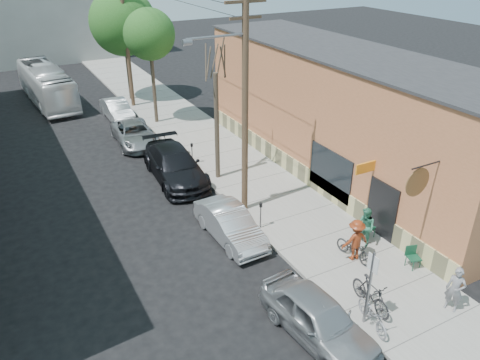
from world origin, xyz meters
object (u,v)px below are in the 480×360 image
tree_bare (217,127)px  parked_bike_b (373,314)px  patron_grey (455,289)px  car_0 (318,318)px  utility_pole_near (244,101)px  car_2 (175,165)px  bus (47,85)px  car_1 (230,224)px  sign_post (370,282)px  car_4 (117,110)px  car_3 (135,134)px  patron_green (365,227)px  patio_chair_b (414,258)px  parked_bike_a (371,294)px  cyclist (355,240)px  tree_leafy_mid (149,35)px  parking_meter_near (261,211)px  patio_chair_a (368,227)px  parking_meter_far (192,150)px  tree_leafy_far (123,22)px

tree_bare → parked_bike_b: size_ratio=3.24×
patron_grey → car_0: size_ratio=0.38×
utility_pole_near → car_0: bearing=-102.0°
car_2 → bus: 17.67m
car_0 → car_2: car_2 is taller
patron_grey → car_0: 4.89m
car_2 → car_1: bearing=-86.3°
car_1 → car_2: (0.00, 6.34, 0.14)m
sign_post → car_4: bearing=94.1°
parked_bike_b → car_3: car_3 is taller
car_1 → parked_bike_b: bearing=-77.8°
patron_green → car_1: patron_green is taller
patio_chair_b → patron_grey: (-0.61, -2.30, 0.40)m
car_0 → car_1: 6.28m
utility_pole_near → parked_bike_a: utility_pole_near is taller
patio_chair_b → patron_grey: bearing=-87.2°
cyclist → car_3: size_ratio=0.36×
tree_bare → parked_bike_b: 12.40m
tree_leafy_mid → bus: (-5.86, 8.55, -4.60)m
tree_leafy_mid → parked_bike_b: (-0.33, -21.90, -5.43)m
tree_leafy_mid → patio_chair_b: 21.28m
sign_post → tree_leafy_mid: tree_leafy_mid is taller
car_4 → patio_chair_b: bearing=-77.2°
patron_grey → car_0: (-4.70, 1.32, -0.24)m
patio_chair_b → car_4: bearing=121.1°
tree_bare → car_0: 11.96m
sign_post → parking_meter_near: 6.62m
patio_chair_a → patron_green: (-0.56, -0.36, 0.40)m
patron_green → sign_post: bearing=-37.7°
parking_meter_far → tree_leafy_mid: 9.13m
tree_bare → car_3: size_ratio=1.16×
parking_meter_far → patio_chair_a: 10.94m
parking_meter_far → car_4: size_ratio=0.29×
patio_chair_a → bus: bus is taller
parking_meter_near → patron_grey: patron_grey is taller
utility_pole_near → parked_bike_b: utility_pole_near is taller
utility_pole_near → car_1: 5.25m
car_4 → car_2: bearing=-89.9°
car_0 → car_4: car_0 is taller
sign_post → tree_leafy_far: size_ratio=0.34×
utility_pole_near → parked_bike_b: size_ratio=5.77×
tree_leafy_far → car_0: 27.96m
patio_chair_b → cyclist: cyclist is taller
tree_leafy_mid → cyclist: (1.56, -18.80, -5.01)m
car_2 → car_3: bearing=97.9°
utility_pole_near → car_2: utility_pole_near is taller
parked_bike_a → car_3: size_ratio=0.40×
patron_green → cyclist: 1.16m
bus → car_4: bearing=-64.0°
utility_pole_near → cyclist: bearing=-70.2°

